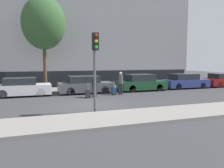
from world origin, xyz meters
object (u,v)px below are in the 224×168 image
Objects in this scene: parked_car_3 at (185,81)px; pedestrian_right at (121,82)px; parked_car_2 at (141,83)px; parked_car_4 at (223,80)px; pedestrian_left at (94,84)px; trolley_right at (114,90)px; trolley_left at (88,93)px; traffic_light at (95,57)px; bare_tree_near_crossing at (44,23)px; parked_car_0 at (22,87)px; parked_car_1 at (85,85)px.

pedestrian_right reaches higher than parked_car_3.
pedestrian_right is at bearing -148.34° from parked_car_2.
pedestrian_left reaches higher than parked_car_4.
trolley_right is (-7.71, -1.73, -0.31)m from parked_car_3.
parked_car_2 reaches higher than trolley_left.
pedestrian_left is 0.42× the size of traffic_light.
traffic_light is (-3.38, -5.32, 1.73)m from pedestrian_right.
bare_tree_near_crossing reaches higher than parked_car_3.
bare_tree_near_crossing is at bearing 173.49° from parked_car_4.
trolley_left is at bearing -179.93° from pedestrian_left.
pedestrian_left is 0.93× the size of pedestrian_right.
trolley_left is 0.14× the size of bare_tree_near_crossing.
parked_car_3 is at bearing -9.09° from bare_tree_near_crossing.
parked_car_4 is (9.31, 0.19, -0.03)m from parked_car_2.
trolley_right reaches higher than trolley_left.
pedestrian_right is (2.18, 0.56, 0.08)m from pedestrian_left.
trolley_left is (-9.85, -2.45, -0.32)m from parked_car_3.
traffic_light is 9.66m from bare_tree_near_crossing.
trolley_right is at bearing -14.40° from parked_car_0.
parked_car_0 is 18.83m from parked_car_4.
pedestrian_right reaches higher than parked_car_2.
parked_car_3 is (14.16, 0.07, 0.02)m from parked_car_0.
parked_car_1 is 1.12× the size of traffic_light.
trolley_left is (-0.52, -0.19, -0.57)m from pedestrian_left.
pedestrian_right is (7.00, -1.63, 0.35)m from parked_car_0.
trolley_right is at bearing 18.49° from trolley_left.
parked_car_0 is at bearing 163.98° from pedestrian_right.
bare_tree_near_crossing reaches higher than parked_car_2.
parked_car_1 is 7.29m from traffic_light.
pedestrian_left is at bearing -166.40° from parked_car_3.
bare_tree_near_crossing is at bearing 106.15° from pedestrian_left.
trolley_right is (-3.07, -1.58, -0.32)m from parked_car_2.
traffic_light is (-1.20, -4.76, 1.80)m from pedestrian_left.
bare_tree_near_crossing is (-12.45, 1.99, 4.96)m from parked_car_3.
trolley_right is at bearing -41.88° from parked_car_1.
parked_car_0 is 3.55× the size of trolley_right.
trolley_left is 7.37m from bare_tree_near_crossing.
parked_car_0 is 2.28× the size of pedestrian_right.
pedestrian_left reaches higher than parked_car_1.
trolley_right is (1.63, 0.53, -0.56)m from pedestrian_left.
pedestrian_left is at bearing 20.16° from trolley_left.
traffic_light is at bearing -155.10° from parked_car_4.
trolley_left is at bearing -170.28° from parked_car_4.
parked_car_4 is at bearing 0.59° from parked_car_1.
trolley_right is at bearing -2.15° from pedestrian_left.
parked_car_2 is at bearing -0.51° from parked_car_1.
traffic_light is at bearing -146.33° from parked_car_3.
parked_car_1 is at bearing 138.12° from trolley_right.
parked_car_4 reaches higher than trolley_right.
parked_car_1 reaches higher than trolley_right.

